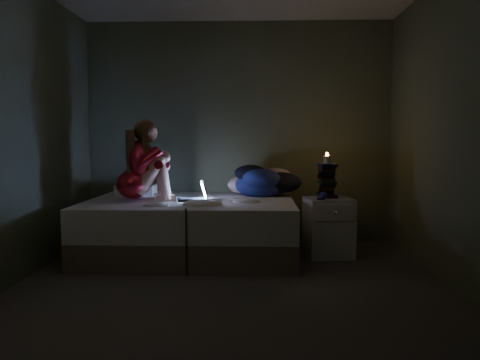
{
  "coord_description": "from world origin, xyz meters",
  "views": [
    {
      "loc": [
        0.22,
        -3.96,
        1.2
      ],
      "look_at": [
        0.05,
        1.0,
        0.8
      ],
      "focal_mm": 36.71,
      "sensor_mm": 36.0,
      "label": 1
    }
  ],
  "objects_px": {
    "bed": "(191,227)",
    "nightstand": "(328,227)",
    "woman": "(133,160)",
    "candle": "(327,159)",
    "phone": "(319,198)",
    "laptop": "(192,190)"
  },
  "relations": [
    {
      "from": "bed",
      "to": "nightstand",
      "type": "xyz_separation_m",
      "value": [
        1.43,
        -0.02,
        0.01
      ]
    },
    {
      "from": "bed",
      "to": "nightstand",
      "type": "distance_m",
      "value": 1.43
    },
    {
      "from": "woman",
      "to": "nightstand",
      "type": "bearing_deg",
      "value": -13.23
    },
    {
      "from": "candle",
      "to": "phone",
      "type": "bearing_deg",
      "value": -125.72
    },
    {
      "from": "bed",
      "to": "nightstand",
      "type": "bearing_deg",
      "value": -0.91
    },
    {
      "from": "candle",
      "to": "phone",
      "type": "relative_size",
      "value": 0.57
    },
    {
      "from": "woman",
      "to": "candle",
      "type": "height_order",
      "value": "woman"
    },
    {
      "from": "laptop",
      "to": "candle",
      "type": "relative_size",
      "value": 3.8
    },
    {
      "from": "laptop",
      "to": "nightstand",
      "type": "height_order",
      "value": "laptop"
    },
    {
      "from": "woman",
      "to": "nightstand",
      "type": "distance_m",
      "value": 2.12
    },
    {
      "from": "laptop",
      "to": "nightstand",
      "type": "relative_size",
      "value": 0.5
    },
    {
      "from": "bed",
      "to": "phone",
      "type": "xyz_separation_m",
      "value": [
        1.31,
        -0.11,
        0.32
      ]
    },
    {
      "from": "nightstand",
      "to": "candle",
      "type": "distance_m",
      "value": 0.71
    },
    {
      "from": "laptop",
      "to": "phone",
      "type": "height_order",
      "value": "laptop"
    },
    {
      "from": "bed",
      "to": "laptop",
      "type": "xyz_separation_m",
      "value": [
        0.02,
        -0.08,
        0.4
      ]
    },
    {
      "from": "woman",
      "to": "nightstand",
      "type": "height_order",
      "value": "woman"
    },
    {
      "from": "laptop",
      "to": "nightstand",
      "type": "bearing_deg",
      "value": -10.9
    },
    {
      "from": "woman",
      "to": "phone",
      "type": "relative_size",
      "value": 5.96
    },
    {
      "from": "candle",
      "to": "phone",
      "type": "xyz_separation_m",
      "value": [
        -0.09,
        -0.13,
        -0.39
      ]
    },
    {
      "from": "bed",
      "to": "woman",
      "type": "bearing_deg",
      "value": -164.37
    },
    {
      "from": "laptop",
      "to": "nightstand",
      "type": "xyz_separation_m",
      "value": [
        1.41,
        0.06,
        -0.39
      ]
    },
    {
      "from": "woman",
      "to": "nightstand",
      "type": "xyz_separation_m",
      "value": [
        2.0,
        0.14,
        -0.7
      ]
    }
  ]
}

